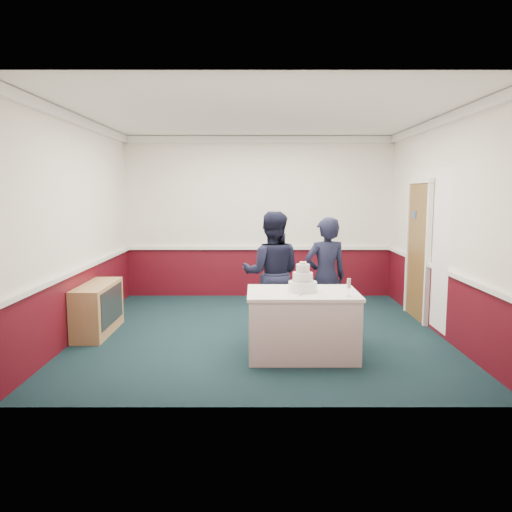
{
  "coord_description": "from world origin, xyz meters",
  "views": [
    {
      "loc": [
        -0.07,
        -6.89,
        1.97
      ],
      "look_at": [
        -0.06,
        -0.1,
        1.1
      ],
      "focal_mm": 35.0,
      "sensor_mm": 36.0,
      "label": 1
    }
  ],
  "objects_px": {
    "person_woman": "(326,277)",
    "cake_knife": "(302,295)",
    "sideboard": "(98,309)",
    "champagne_flute": "(349,284)",
    "wedding_cake": "(303,282)",
    "person_man": "(272,274)",
    "cake_table": "(302,323)"
  },
  "relations": [
    {
      "from": "wedding_cake",
      "to": "person_man",
      "type": "relative_size",
      "value": 0.21
    },
    {
      "from": "wedding_cake",
      "to": "person_man",
      "type": "height_order",
      "value": "person_man"
    },
    {
      "from": "cake_table",
      "to": "person_man",
      "type": "distance_m",
      "value": 1.07
    },
    {
      "from": "person_woman",
      "to": "cake_knife",
      "type": "bearing_deg",
      "value": 53.37
    },
    {
      "from": "wedding_cake",
      "to": "cake_knife",
      "type": "bearing_deg",
      "value": -98.53
    },
    {
      "from": "champagne_flute",
      "to": "person_man",
      "type": "height_order",
      "value": "person_man"
    },
    {
      "from": "cake_table",
      "to": "wedding_cake",
      "type": "distance_m",
      "value": 0.5
    },
    {
      "from": "champagne_flute",
      "to": "person_man",
      "type": "relative_size",
      "value": 0.12
    },
    {
      "from": "wedding_cake",
      "to": "person_man",
      "type": "distance_m",
      "value": 0.97
    },
    {
      "from": "cake_table",
      "to": "champagne_flute",
      "type": "height_order",
      "value": "champagne_flute"
    },
    {
      "from": "person_man",
      "to": "cake_table",
      "type": "bearing_deg",
      "value": 115.45
    },
    {
      "from": "wedding_cake",
      "to": "person_woman",
      "type": "distance_m",
      "value": 0.91
    },
    {
      "from": "sideboard",
      "to": "champagne_flute",
      "type": "relative_size",
      "value": 5.85
    },
    {
      "from": "wedding_cake",
      "to": "champagne_flute",
      "type": "relative_size",
      "value": 1.78
    },
    {
      "from": "sideboard",
      "to": "person_woman",
      "type": "xyz_separation_m",
      "value": [
        3.16,
        -0.14,
        0.47
      ]
    },
    {
      "from": "cake_table",
      "to": "champagne_flute",
      "type": "relative_size",
      "value": 6.44
    },
    {
      "from": "cake_knife",
      "to": "wedding_cake",
      "type": "bearing_deg",
      "value": 103.69
    },
    {
      "from": "cake_table",
      "to": "person_woman",
      "type": "xyz_separation_m",
      "value": [
        0.39,
        0.82,
        0.42
      ]
    },
    {
      "from": "cake_table",
      "to": "wedding_cake",
      "type": "bearing_deg",
      "value": 90.0
    },
    {
      "from": "champagne_flute",
      "to": "sideboard",
      "type": "bearing_deg",
      "value": 159.28
    },
    {
      "from": "wedding_cake",
      "to": "champagne_flute",
      "type": "height_order",
      "value": "wedding_cake"
    },
    {
      "from": "person_man",
      "to": "person_woman",
      "type": "distance_m",
      "value": 0.74
    },
    {
      "from": "cake_knife",
      "to": "champagne_flute",
      "type": "bearing_deg",
      "value": 13.64
    },
    {
      "from": "cake_table",
      "to": "person_woman",
      "type": "height_order",
      "value": "person_woman"
    },
    {
      "from": "sideboard",
      "to": "cake_knife",
      "type": "relative_size",
      "value": 5.45
    },
    {
      "from": "wedding_cake",
      "to": "person_man",
      "type": "bearing_deg",
      "value": 110.52
    },
    {
      "from": "cake_knife",
      "to": "person_man",
      "type": "xyz_separation_m",
      "value": [
        -0.31,
        1.11,
        0.06
      ]
    },
    {
      "from": "cake_table",
      "to": "wedding_cake",
      "type": "xyz_separation_m",
      "value": [
        0.0,
        0.0,
        0.5
      ]
    },
    {
      "from": "champagne_flute",
      "to": "person_woman",
      "type": "relative_size",
      "value": 0.12
    },
    {
      "from": "cake_knife",
      "to": "person_woman",
      "type": "distance_m",
      "value": 1.1
    },
    {
      "from": "cake_table",
      "to": "cake_knife",
      "type": "height_order",
      "value": "cake_knife"
    },
    {
      "from": "sideboard",
      "to": "champagne_flute",
      "type": "xyz_separation_m",
      "value": [
        3.27,
        -1.24,
        0.58
      ]
    }
  ]
}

